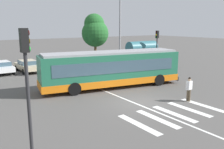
# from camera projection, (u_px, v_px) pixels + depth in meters

# --- Properties ---
(ground_plane) EXTENTS (160.00, 160.00, 0.00)m
(ground_plane) POSITION_uv_depth(u_px,v_px,m) (139.00, 103.00, 16.63)
(ground_plane) COLOR #514F4C
(city_transit_bus) EXTENTS (12.39, 4.83, 3.06)m
(city_transit_bus) POSITION_uv_depth(u_px,v_px,m) (112.00, 69.00, 20.54)
(city_transit_bus) COLOR black
(city_transit_bus) RESTS_ON ground_plane
(pedestrian_crossing_street) EXTENTS (0.58, 0.29, 1.72)m
(pedestrian_crossing_street) POSITION_uv_depth(u_px,v_px,m) (189.00, 88.00, 16.78)
(pedestrian_crossing_street) COLOR brown
(pedestrian_crossing_street) RESTS_ON ground_plane
(parked_car_white) EXTENTS (1.93, 4.53, 1.35)m
(parked_car_white) POSITION_uv_depth(u_px,v_px,m) (2.00, 66.00, 26.58)
(parked_car_white) COLOR black
(parked_car_white) RESTS_ON ground_plane
(parked_car_champagne) EXTENTS (1.96, 4.55, 1.35)m
(parked_car_champagne) POSITION_uv_depth(u_px,v_px,m) (27.00, 65.00, 27.41)
(parked_car_champagne) COLOR black
(parked_car_champagne) RESTS_ON ground_plane
(parked_car_black) EXTENTS (1.94, 4.53, 1.35)m
(parked_car_black) POSITION_uv_depth(u_px,v_px,m) (48.00, 63.00, 29.28)
(parked_car_black) COLOR black
(parked_car_black) RESTS_ON ground_plane
(parked_car_blue) EXTENTS (2.02, 4.57, 1.35)m
(parked_car_blue) POSITION_uv_depth(u_px,v_px,m) (70.00, 61.00, 30.49)
(parked_car_blue) COLOR black
(parked_car_blue) RESTS_ON ground_plane
(traffic_light_near_corner) EXTENTS (0.33, 0.32, 5.13)m
(traffic_light_near_corner) POSITION_uv_depth(u_px,v_px,m) (27.00, 74.00, 9.25)
(traffic_light_near_corner) COLOR #28282B
(traffic_light_near_corner) RESTS_ON ground_plane
(traffic_light_far_corner) EXTENTS (0.33, 0.32, 4.56)m
(traffic_light_far_corner) POSITION_uv_depth(u_px,v_px,m) (157.00, 43.00, 29.36)
(traffic_light_far_corner) COLOR #28282B
(traffic_light_far_corner) RESTS_ON ground_plane
(bus_stop_shelter) EXTENTS (4.16, 1.54, 3.25)m
(bus_stop_shelter) POSITION_uv_depth(u_px,v_px,m) (142.00, 48.00, 30.35)
(bus_stop_shelter) COLOR #28282B
(bus_stop_shelter) RESTS_ON ground_plane
(twin_arm_street_lamp) EXTENTS (4.08, 0.32, 8.80)m
(twin_arm_street_lamp) POSITION_uv_depth(u_px,v_px,m) (120.00, 23.00, 28.17)
(twin_arm_street_lamp) COLOR #939399
(twin_arm_street_lamp) RESTS_ON ground_plane
(background_tree_right) EXTENTS (3.74, 3.74, 6.79)m
(background_tree_right) POSITION_uv_depth(u_px,v_px,m) (95.00, 31.00, 33.72)
(background_tree_right) COLOR brown
(background_tree_right) RESTS_ON ground_plane
(crosswalk_painted_stripes) EXTENTS (6.03, 3.25, 0.01)m
(crosswalk_painted_stripes) POSITION_uv_depth(u_px,v_px,m) (174.00, 114.00, 14.56)
(crosswalk_painted_stripes) COLOR silver
(crosswalk_painted_stripes) RESTS_ON ground_plane
(lane_center_line) EXTENTS (0.16, 24.00, 0.01)m
(lane_center_line) POSITION_uv_depth(u_px,v_px,m) (118.00, 96.00, 18.07)
(lane_center_line) COLOR silver
(lane_center_line) RESTS_ON ground_plane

